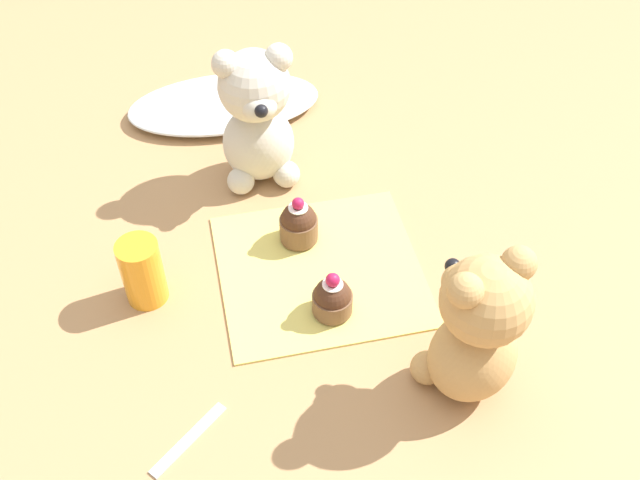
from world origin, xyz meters
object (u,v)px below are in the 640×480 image
object	(u,v)px
cupcake_near_tan_bear	(329,298)
teddy_bear_tan	(477,330)
juice_glass	(142,272)
teddy_bear_cream	(257,117)
cupcake_near_cream_bear	(299,223)
teaspoon	(189,439)

from	to	relation	value
cupcake_near_tan_bear	teddy_bear_tan	bearing A→B (deg)	-45.59
teddy_bear_tan	juice_glass	world-z (taller)	teddy_bear_tan
teddy_bear_cream	cupcake_near_cream_bear	distance (m)	0.16
teddy_bear_tan	cupcake_near_cream_bear	distance (m)	0.29
teddy_bear_tan	juice_glass	xyz separation A→B (m)	(-0.33, 0.20, -0.05)
cupcake_near_tan_bear	teaspoon	world-z (taller)	cupcake_near_tan_bear
cupcake_near_tan_bear	teaspoon	bearing A→B (deg)	-143.83
teddy_bear_cream	cupcake_near_cream_bear	size ratio (longest dim) A/B	2.99
cupcake_near_cream_bear	juice_glass	xyz separation A→B (m)	(-0.20, -0.05, 0.01)
cupcake_near_cream_bear	teddy_bear_cream	bearing A→B (deg)	101.38
cupcake_near_cream_bear	juice_glass	bearing A→B (deg)	-165.39
teddy_bear_tan	juice_glass	distance (m)	0.39
cupcake_near_tan_bear	teaspoon	size ratio (longest dim) A/B	0.61
teddy_bear_cream	teaspoon	world-z (taller)	teddy_bear_cream
teddy_bear_cream	cupcake_near_tan_bear	size ratio (longest dim) A/B	3.27
juice_glass	teddy_bear_cream	bearing A→B (deg)	48.12
teddy_bear_tan	teaspoon	bearing A→B (deg)	-17.80
teddy_bear_cream	teddy_bear_tan	xyz separation A→B (m)	(0.16, -0.39, -0.00)
cupcake_near_tan_bear	juice_glass	distance (m)	0.22
teddy_bear_tan	teaspoon	xyz separation A→B (m)	(-0.30, -0.01, -0.10)
cupcake_near_cream_bear	cupcake_near_tan_bear	bearing A→B (deg)	-84.56
juice_glass	teddy_bear_tan	bearing A→B (deg)	-30.92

